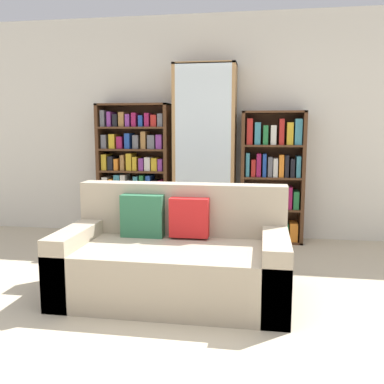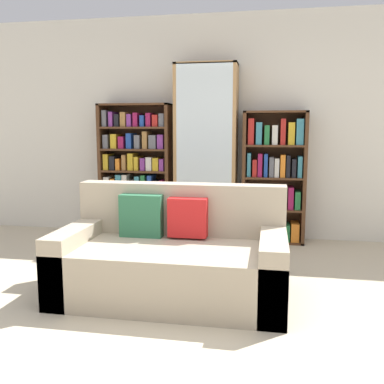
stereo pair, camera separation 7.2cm
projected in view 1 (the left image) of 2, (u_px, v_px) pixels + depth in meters
The scene contains 7 objects.
ground_plane at pixel (177, 338), 2.76m from camera, with size 16.00×16.00×0.00m, color beige.
wall_back at pixel (221, 128), 5.27m from camera, with size 6.46×0.06×2.70m.
couch at pixel (175, 259), 3.45m from camera, with size 1.78×0.95×0.87m.
bookshelf_left at pixel (134, 174), 5.32m from camera, with size 0.89×0.32×1.64m.
display_cabinet at pixel (205, 154), 5.13m from camera, with size 0.73×0.36×2.09m.
bookshelf_right at pixel (272, 180), 5.06m from camera, with size 0.73×0.32×1.54m.
wine_bottle at pixel (237, 254), 4.12m from camera, with size 0.09×0.09×0.35m.
Camera 1 is at (0.52, -2.54, 1.34)m, focal length 40.00 mm.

